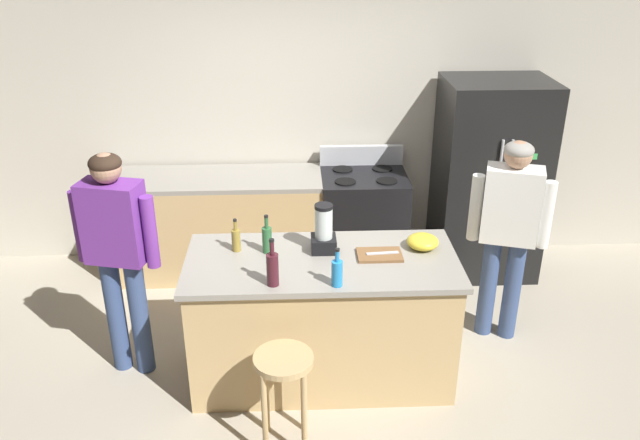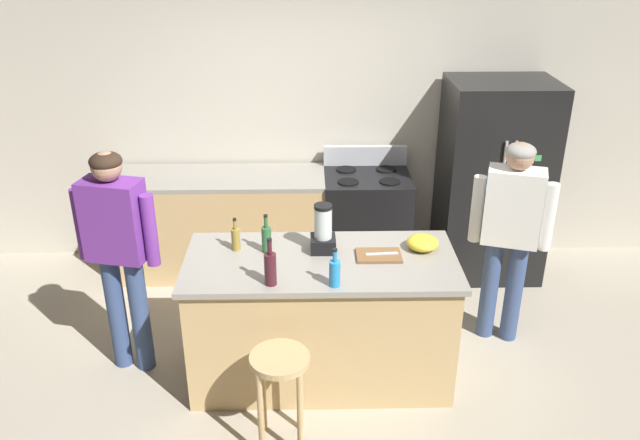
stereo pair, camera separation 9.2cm
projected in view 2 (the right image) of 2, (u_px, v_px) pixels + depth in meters
name	position (u px, v px, depth m)	size (l,w,h in m)	color
ground_plane	(321.00, 372.00, 4.68)	(14.00, 14.00, 0.00)	#B2A893
back_wall	(316.00, 117.00, 5.87)	(8.00, 0.10, 2.70)	beige
kitchen_island	(321.00, 318.00, 4.48)	(1.83, 0.84, 0.94)	tan
back_counter_run	(230.00, 224.00, 5.87)	(2.00, 0.64, 0.94)	tan
refrigerator	(493.00, 181.00, 5.69)	(0.90, 0.73, 1.78)	black
stove_range	(366.00, 223.00, 5.86)	(0.76, 0.65, 1.12)	black
person_by_island_left	(118.00, 243.00, 4.34)	(0.60, 0.31, 1.66)	#384C7A
person_by_sink_right	(511.00, 225.00, 4.69)	(0.59, 0.33, 1.60)	#384C7A
bar_stool	(280.00, 376.00, 3.84)	(0.36, 0.36, 0.66)	tan
blender_appliance	(323.00, 232.00, 4.34)	(0.17, 0.17, 0.34)	black
bottle_wine	(270.00, 268.00, 3.94)	(0.08, 0.08, 0.32)	#471923
bottle_vinegar	(236.00, 238.00, 4.37)	(0.06, 0.06, 0.24)	olive
bottle_soda	(335.00, 272.00, 3.94)	(0.07, 0.07, 0.26)	#268CD8
bottle_olive_oil	(266.00, 238.00, 4.34)	(0.07, 0.07, 0.28)	#2D6638
mixing_bowl	(423.00, 243.00, 4.39)	(0.22, 0.22, 0.10)	yellow
cutting_board	(379.00, 255.00, 4.31)	(0.30, 0.20, 0.02)	brown
chef_knife	(382.00, 254.00, 4.31)	(0.22, 0.03, 0.01)	#B7BABF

